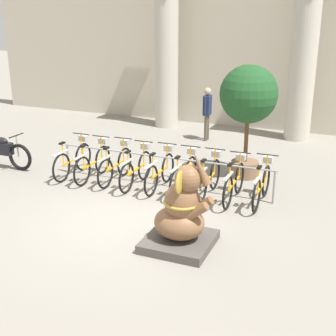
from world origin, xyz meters
TOP-DOWN VIEW (x-y plane):
  - ground_plane at (0.00, 0.00)m, footprint 60.00×60.00m
  - building_facade at (0.00, 8.60)m, footprint 20.00×0.20m
  - column_left at (-2.30, 7.60)m, footprint 1.03×1.03m
  - column_right at (2.30, 7.60)m, footprint 1.03×1.03m
  - bike_rack at (-0.03, 1.95)m, footprint 5.38×0.05m
  - bicycle_0 at (-2.42, 1.82)m, footprint 0.48×1.70m
  - bicycle_1 at (-1.82, 1.80)m, footprint 0.48×1.70m
  - bicycle_2 at (-1.23, 1.87)m, footprint 0.48×1.70m
  - bicycle_3 at (-0.63, 1.79)m, footprint 0.48×1.70m
  - bicycle_4 at (-0.03, 1.85)m, footprint 0.48×1.70m
  - bicycle_5 at (0.57, 1.84)m, footprint 0.48×1.70m
  - bicycle_6 at (1.16, 1.85)m, footprint 0.48×1.70m
  - bicycle_7 at (1.76, 1.81)m, footprint 0.48×1.70m
  - bicycle_8 at (2.36, 1.87)m, footprint 0.48×1.70m
  - elephant_statue at (1.46, -0.62)m, footprint 1.18×1.18m
  - motorcycle at (-4.59, 1.62)m, footprint 2.05×0.55m
  - person_pedestrian at (-0.36, 6.32)m, footprint 0.22×0.47m
  - potted_tree at (1.60, 3.43)m, footprint 1.41×1.41m

SIDE VIEW (x-z plane):
  - ground_plane at x=0.00m, z-range 0.00..0.00m
  - bicycle_0 at x=-2.42m, z-range -0.08..0.92m
  - bicycle_1 at x=-1.82m, z-range -0.08..0.92m
  - bicycle_2 at x=-1.23m, z-range -0.08..0.92m
  - bicycle_3 at x=-0.63m, z-range -0.08..0.92m
  - bicycle_4 at x=-0.03m, z-range -0.08..0.92m
  - bicycle_5 at x=0.57m, z-range -0.08..0.92m
  - bicycle_6 at x=1.16m, z-range -0.08..0.92m
  - bicycle_7 at x=1.76m, z-range -0.08..0.92m
  - bicycle_8 at x=2.36m, z-range -0.08..0.92m
  - motorcycle at x=-4.59m, z-range -0.01..0.94m
  - elephant_statue at x=1.46m, z-range -0.30..1.53m
  - bike_rack at x=-0.03m, z-range 0.25..1.02m
  - person_pedestrian at x=-0.36m, z-range 0.17..1.86m
  - potted_tree at x=1.60m, z-range 0.57..3.37m
  - column_left at x=-2.30m, z-range 0.04..5.20m
  - column_right at x=2.30m, z-range 0.04..5.20m
  - building_facade at x=0.00m, z-range 0.00..6.00m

